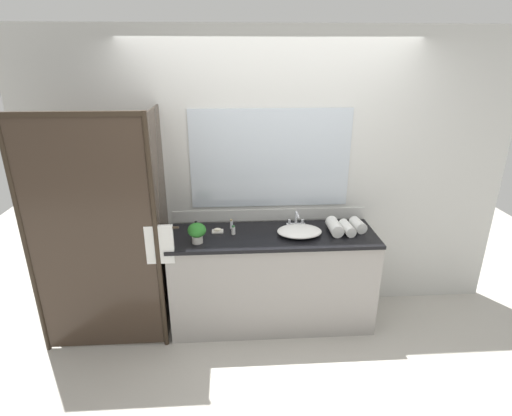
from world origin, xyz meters
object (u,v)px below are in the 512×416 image
at_px(potted_plant, 197,232).
at_px(amenity_bottle_lotion, 231,224).
at_px(soap_dish, 218,230).
at_px(amenity_bottle_body_wash, 233,230).
at_px(rolled_towel_far_edge, 335,227).
at_px(rolled_towel_middle, 347,228).
at_px(faucet, 296,221).
at_px(amenity_bottle_conditioner, 196,226).
at_px(sink_basin, 299,231).
at_px(rolled_towel_near_edge, 358,225).

height_order(potted_plant, amenity_bottle_lotion, potted_plant).
distance_m(soap_dish, amenity_bottle_body_wash, 0.15).
relative_size(amenity_bottle_lotion, rolled_towel_far_edge, 0.37).
bearing_deg(rolled_towel_middle, faucet, 157.85).
bearing_deg(faucet, amenity_bottle_conditioner, -177.26).
xyz_separation_m(sink_basin, amenity_bottle_conditioner, (-0.90, 0.14, 0.01)).
relative_size(potted_plant, amenity_bottle_body_wash, 2.19).
relative_size(amenity_bottle_conditioner, rolled_towel_near_edge, 0.48).
bearing_deg(amenity_bottle_lotion, amenity_bottle_body_wash, -82.45).
bearing_deg(rolled_towel_near_edge, amenity_bottle_lotion, 174.79).
xyz_separation_m(amenity_bottle_conditioner, rolled_towel_near_edge, (1.43, -0.08, 0.01)).
xyz_separation_m(potted_plant, rolled_towel_near_edge, (1.41, 0.17, -0.05)).
bearing_deg(amenity_bottle_lotion, sink_basin, -15.78).
height_order(amenity_bottle_lotion, rolled_towel_middle, rolled_towel_middle).
relative_size(sink_basin, amenity_bottle_conditioner, 4.36).
distance_m(faucet, rolled_towel_far_edge, 0.35).
xyz_separation_m(amenity_bottle_lotion, rolled_towel_far_edge, (0.90, -0.14, 0.01)).
xyz_separation_m(soap_dish, amenity_bottle_conditioner, (-0.19, 0.04, 0.03)).
xyz_separation_m(sink_basin, potted_plant, (-0.87, -0.10, 0.07)).
height_order(amenity_bottle_conditioner, rolled_towel_near_edge, rolled_towel_near_edge).
relative_size(rolled_towel_middle, rolled_towel_far_edge, 0.90).
distance_m(rolled_towel_middle, rolled_towel_far_edge, 0.11).
bearing_deg(amenity_bottle_body_wash, sink_basin, -4.48).
bearing_deg(faucet, sink_basin, -90.00).
height_order(faucet, potted_plant, potted_plant).
bearing_deg(rolled_towel_far_edge, potted_plant, -173.71).
relative_size(sink_basin, faucet, 2.28).
bearing_deg(amenity_bottle_lotion, faucet, 1.82).
bearing_deg(rolled_towel_far_edge, soap_dish, 175.83).
bearing_deg(sink_basin, rolled_towel_far_edge, 4.83).
distance_m(rolled_towel_near_edge, rolled_towel_far_edge, 0.22).
bearing_deg(potted_plant, amenity_bottle_lotion, 43.55).
relative_size(soap_dish, amenity_bottle_conditioner, 1.13).
distance_m(sink_basin, faucet, 0.19).
bearing_deg(amenity_bottle_body_wash, amenity_bottle_conditioner, 163.53).
bearing_deg(amenity_bottle_conditioner, potted_plant, -83.71).
bearing_deg(soap_dish, potted_plant, -128.18).
relative_size(sink_basin, soap_dish, 3.87).
distance_m(soap_dish, amenity_bottle_conditioner, 0.19).
xyz_separation_m(soap_dish, amenity_bottle_lotion, (0.12, 0.06, 0.03)).
bearing_deg(rolled_towel_middle, amenity_bottle_lotion, 171.35).
height_order(potted_plant, amenity_bottle_conditioner, potted_plant).
height_order(amenity_bottle_lotion, amenity_bottle_conditioner, same).
relative_size(rolled_towel_near_edge, rolled_towel_far_edge, 0.77).
bearing_deg(rolled_towel_middle, amenity_bottle_conditioner, 174.41).
bearing_deg(potted_plant, rolled_towel_middle, 5.13).
distance_m(amenity_bottle_body_wash, rolled_towel_near_edge, 1.11).
distance_m(potted_plant, amenity_bottle_conditioner, 0.25).
height_order(faucet, rolled_towel_far_edge, faucet).
relative_size(faucet, amenity_bottle_conditioner, 1.91).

